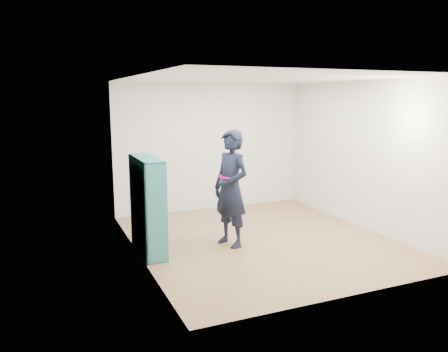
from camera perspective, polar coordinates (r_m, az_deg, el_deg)
name	(u,v)px	position (r m, az deg, el deg)	size (l,w,h in m)	color
floor	(261,239)	(7.29, 4.85, -8.26)	(4.50, 4.50, 0.00)	#8F6541
ceiling	(264,78)	(6.92, 5.19, 12.62)	(4.50, 4.50, 0.00)	white
wall_left	(137,170)	(6.31, -11.25, 0.84)	(0.02, 4.50, 2.60)	silver
wall_right	(362,155)	(8.11, 17.59, 2.63)	(0.02, 4.50, 2.60)	silver
wall_back	(211,147)	(9.02, -1.73, 3.83)	(4.00, 0.02, 2.60)	silver
wall_front	(356,188)	(5.14, 16.88, -1.53)	(4.00, 0.02, 2.60)	silver
bookshelf	(146,207)	(6.60, -10.13, -3.97)	(0.31, 1.08, 1.44)	teal
person	(231,188)	(6.77, 0.91, -1.63)	(0.63, 0.77, 1.83)	black
smartphone	(221,181)	(6.72, -0.34, -0.69)	(0.06, 0.08, 0.13)	silver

